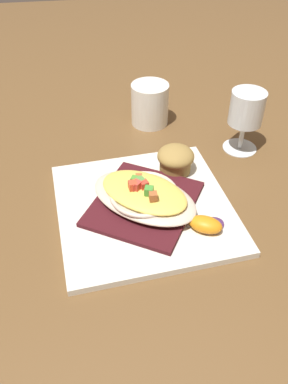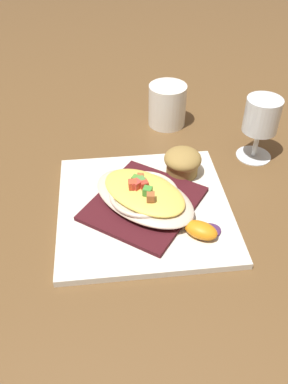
{
  "view_description": "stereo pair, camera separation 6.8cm",
  "coord_description": "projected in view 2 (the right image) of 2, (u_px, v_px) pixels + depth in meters",
  "views": [
    {
      "loc": [
        0.51,
        -0.08,
        0.49
      ],
      "look_at": [
        0.0,
        0.0,
        0.04
      ],
      "focal_mm": 37.67,
      "sensor_mm": 36.0,
      "label": 1
    },
    {
      "loc": [
        0.51,
        -0.01,
        0.49
      ],
      "look_at": [
        0.0,
        0.0,
        0.04
      ],
      "focal_mm": 37.67,
      "sensor_mm": 36.0,
      "label": 2
    }
  ],
  "objects": [
    {
      "name": "muffin",
      "position": [
        183.0,
        162.0,
        0.75
      ],
      "size": [
        0.07,
        0.07,
        0.05
      ],
      "color": "olive",
      "rests_on": "square_plate"
    },
    {
      "name": "folded_napkin",
      "position": [
        144.0,
        203.0,
        0.7
      ],
      "size": [
        0.24,
        0.23,
        0.01
      ],
      "primitive_type": "cube",
      "rotation": [
        0.0,
        0.0,
        1.02
      ],
      "color": "#44141A",
      "rests_on": "square_plate"
    },
    {
      "name": "square_plate",
      "position": [
        144.0,
        208.0,
        0.7
      ],
      "size": [
        0.32,
        0.32,
        0.01
      ],
      "primitive_type": "cube",
      "rotation": [
        0.0,
        0.0,
        0.09
      ],
      "color": "silver",
      "rests_on": "ground_plane"
    },
    {
      "name": "ground_plane",
      "position": [
        144.0,
        210.0,
        0.71
      ],
      "size": [
        2.6,
        2.6,
        0.0
      ],
      "primitive_type": "plane",
      "color": "brown"
    },
    {
      "name": "gratin_dish",
      "position": [
        144.0,
        195.0,
        0.68
      ],
      "size": [
        0.22,
        0.22,
        0.05
      ],
      "color": "beige",
      "rests_on": "folded_napkin"
    },
    {
      "name": "stemmed_glass",
      "position": [
        261.0,
        119.0,
        0.77
      ],
      "size": [
        0.07,
        0.07,
        0.13
      ],
      "color": "white",
      "rests_on": "ground_plane"
    },
    {
      "name": "coffee_mug",
      "position": [
        167.0,
        107.0,
        0.9
      ],
      "size": [
        0.12,
        0.08,
        0.09
      ],
      "color": "white",
      "rests_on": "ground_plane"
    },
    {
      "name": "orange_garnish",
      "position": [
        202.0,
        230.0,
        0.64
      ],
      "size": [
        0.06,
        0.07,
        0.02
      ],
      "color": "#4B2956",
      "rests_on": "square_plate"
    }
  ]
}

